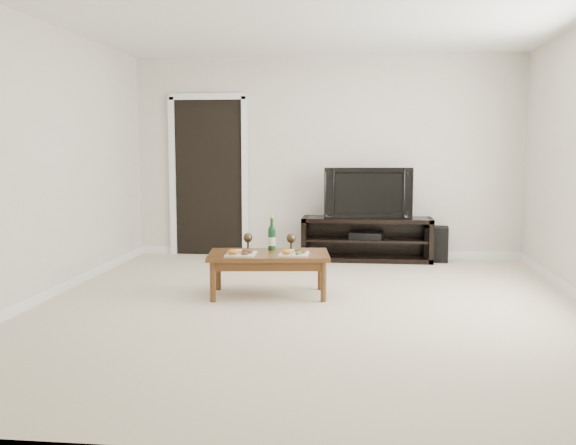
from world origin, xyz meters
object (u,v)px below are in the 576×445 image
(television, at_px, (367,193))
(subwoofer, at_px, (436,244))
(coffee_table, at_px, (269,274))
(media_console, at_px, (367,239))

(television, relative_size, subwoofer, 2.50)
(subwoofer, distance_m, coffee_table, 2.79)
(coffee_table, bearing_deg, television, 64.72)
(coffee_table, bearing_deg, media_console, 64.72)
(media_console, bearing_deg, subwoofer, 3.98)
(media_console, distance_m, television, 0.59)
(media_console, distance_m, subwoofer, 0.88)
(television, xyz_separation_m, coffee_table, (-0.96, -2.04, -0.66))
(media_console, height_order, television, television)
(television, distance_m, subwoofer, 1.09)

